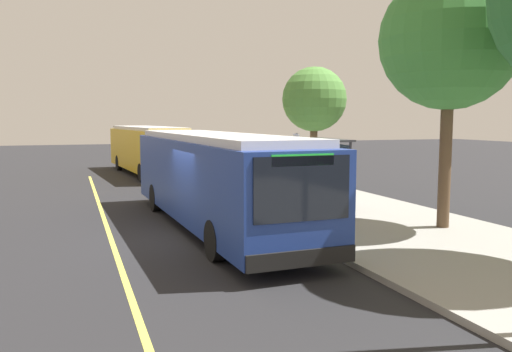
# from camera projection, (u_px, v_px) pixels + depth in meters

# --- Properties ---
(ground_plane) EXTENTS (120.00, 120.00, 0.00)m
(ground_plane) POSITION_uv_depth(u_px,v_px,m) (192.00, 238.00, 14.99)
(ground_plane) COLOR #232326
(sidewalk_curb) EXTENTS (44.00, 6.40, 0.15)m
(sidewalk_curb) POSITION_uv_depth(u_px,v_px,m) (374.00, 222.00, 16.98)
(sidewalk_curb) COLOR gray
(sidewalk_curb) RESTS_ON ground_plane
(lane_stripe_center) EXTENTS (36.00, 0.14, 0.01)m
(lane_stripe_center) POSITION_uv_depth(u_px,v_px,m) (113.00, 244.00, 14.26)
(lane_stripe_center) COLOR #E0D64C
(lane_stripe_center) RESTS_ON ground_plane
(transit_bus_main) EXTENTS (12.32, 3.05, 2.95)m
(transit_bus_main) POSITION_uv_depth(u_px,v_px,m) (215.00, 176.00, 16.30)
(transit_bus_main) COLOR navy
(transit_bus_main) RESTS_ON ground_plane
(transit_bus_second) EXTENTS (11.88, 3.57, 2.95)m
(transit_bus_second) POSITION_uv_depth(u_px,v_px,m) (148.00, 148.00, 32.13)
(transit_bus_second) COLOR gold
(transit_bus_second) RESTS_ON ground_plane
(bus_shelter) EXTENTS (2.90, 1.60, 2.48)m
(bus_shelter) POSITION_uv_depth(u_px,v_px,m) (321.00, 157.00, 20.76)
(bus_shelter) COLOR #333338
(bus_shelter) RESTS_ON sidewalk_curb
(waiting_bench) EXTENTS (1.60, 0.48, 0.95)m
(waiting_bench) POSITION_uv_depth(u_px,v_px,m) (320.00, 189.00, 20.66)
(waiting_bench) COLOR brown
(waiting_bench) RESTS_ON sidewalk_curb
(route_sign_post) EXTENTS (0.44, 0.08, 2.80)m
(route_sign_post) POSITION_uv_depth(u_px,v_px,m) (296.00, 164.00, 16.88)
(route_sign_post) COLOR #333338
(route_sign_post) RESTS_ON sidewalk_curb
(street_tree_upstreet) EXTENTS (3.10, 3.10, 5.75)m
(street_tree_upstreet) POSITION_uv_depth(u_px,v_px,m) (314.00, 100.00, 25.12)
(street_tree_upstreet) COLOR brown
(street_tree_upstreet) RESTS_ON sidewalk_curb
(street_tree_downstreet) EXTENTS (4.09, 4.09, 7.59)m
(street_tree_downstreet) POSITION_uv_depth(u_px,v_px,m) (450.00, 41.00, 15.23)
(street_tree_downstreet) COLOR brown
(street_tree_downstreet) RESTS_ON sidewalk_curb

